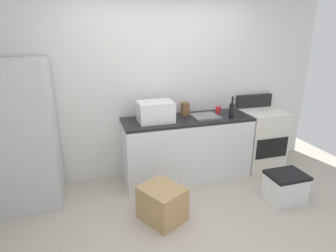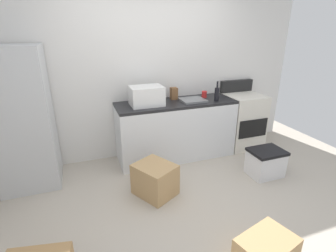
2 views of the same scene
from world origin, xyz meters
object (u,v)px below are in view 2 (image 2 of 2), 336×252
(stove_oven, at_px, (242,120))
(storage_bin, at_px, (265,162))
(cardboard_box_large, at_px, (155,180))
(coffee_mug, at_px, (204,94))
(knife_block, at_px, (174,93))
(wine_bottle, at_px, (217,94))
(refrigerator, at_px, (22,120))
(microwave, at_px, (146,96))

(stove_oven, distance_m, storage_bin, 1.04)
(stove_oven, height_order, cardboard_box_large, stove_oven)
(coffee_mug, bearing_deg, knife_block, 172.88)
(wine_bottle, bearing_deg, stove_oven, 14.73)
(storage_bin, bearing_deg, refrigerator, 163.18)
(wine_bottle, relative_size, coffee_mug, 3.00)
(cardboard_box_large, relative_size, storage_bin, 1.01)
(knife_block, xyz_separation_m, cardboard_box_large, (-0.63, -1.01, -0.79))
(stove_oven, xyz_separation_m, microwave, (-1.68, -0.02, 0.57))
(wine_bottle, bearing_deg, cardboard_box_large, -149.88)
(refrigerator, distance_m, cardboard_box_large, 1.79)
(stove_oven, bearing_deg, cardboard_box_large, -154.77)
(coffee_mug, distance_m, cardboard_box_large, 1.66)
(knife_block, height_order, cardboard_box_large, knife_block)
(stove_oven, bearing_deg, coffee_mug, 172.68)
(wine_bottle, bearing_deg, coffee_mug, 106.14)
(wine_bottle, xyz_separation_m, storage_bin, (0.37, -0.80, -0.82))
(knife_block, distance_m, storage_bin, 1.66)
(coffee_mug, distance_m, storage_bin, 1.37)
(wine_bottle, xyz_separation_m, coffee_mug, (-0.07, 0.26, -0.06))
(refrigerator, xyz_separation_m, cardboard_box_large, (1.44, -0.81, -0.68))
(knife_block, bearing_deg, cardboard_box_large, -121.98)
(stove_oven, bearing_deg, knife_block, 172.76)
(cardboard_box_large, bearing_deg, wine_bottle, 30.12)
(cardboard_box_large, bearing_deg, coffee_mug, 40.19)
(microwave, distance_m, knife_block, 0.52)
(coffee_mug, height_order, storage_bin, coffee_mug)
(storage_bin, bearing_deg, knife_block, 129.98)
(wine_bottle, height_order, coffee_mug, wine_bottle)
(cardboard_box_large, bearing_deg, stove_oven, 25.23)
(cardboard_box_large, bearing_deg, storage_bin, -3.77)
(microwave, xyz_separation_m, cardboard_box_large, (-0.15, -0.84, -0.84))
(coffee_mug, bearing_deg, microwave, -173.47)
(stove_oven, xyz_separation_m, wine_bottle, (-0.63, -0.16, 0.54))
(stove_oven, height_order, storage_bin, stove_oven)
(wine_bottle, distance_m, storage_bin, 1.20)
(wine_bottle, bearing_deg, refrigerator, 177.62)
(refrigerator, relative_size, knife_block, 9.76)
(knife_block, bearing_deg, storage_bin, -50.02)
(stove_oven, height_order, wine_bottle, wine_bottle)
(stove_oven, xyz_separation_m, coffee_mug, (-0.70, 0.09, 0.48))
(cardboard_box_large, distance_m, storage_bin, 1.57)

